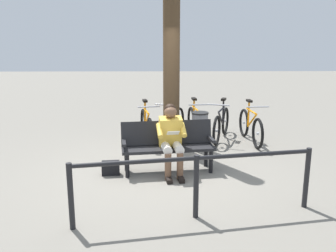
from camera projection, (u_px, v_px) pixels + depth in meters
name	position (u px, v px, depth m)	size (l,w,h in m)	color
ground_plane	(157.00, 172.00, 6.42)	(40.00, 40.00, 0.00)	slate
bench	(168.00, 142.00, 6.39)	(1.65, 0.69, 0.87)	black
person_reading	(171.00, 136.00, 6.20)	(0.53, 0.80, 1.20)	gold
handbag	(111.00, 168.00, 6.26)	(0.30, 0.14, 0.24)	black
tree_trunk	(171.00, 48.00, 7.37)	(0.34, 0.34, 4.19)	#4C3823
litter_bin	(200.00, 131.00, 7.58)	(0.35, 0.35, 0.80)	slate
bicycle_black	(250.00, 126.00, 8.17)	(0.48, 1.68, 0.94)	black
bicycle_orange	(221.00, 124.00, 8.39)	(0.69, 1.60, 0.94)	black
bicycle_red	(195.00, 124.00, 8.43)	(0.48, 1.67, 0.94)	black
bicycle_green	(172.00, 124.00, 8.39)	(0.72, 1.58, 0.94)	black
bicycle_silver	(146.00, 126.00, 8.19)	(0.50, 1.66, 0.94)	black
railing_fence	(196.00, 174.00, 4.66)	(3.14, 0.63, 0.85)	black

